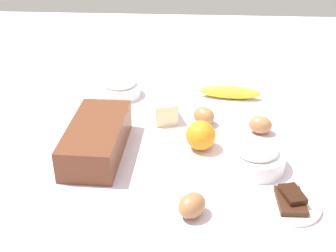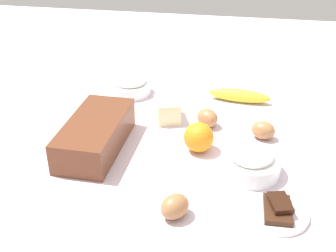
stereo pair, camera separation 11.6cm
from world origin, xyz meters
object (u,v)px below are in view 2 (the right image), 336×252
egg_near_butter (175,206)px  egg_loose (263,130)px  sugar_bowl (130,85)px  banana (239,96)px  loaf_pan (95,134)px  flour_bowl (251,162)px  chocolate_plate (277,211)px  butter_block (167,110)px  egg_beside_bowl (207,118)px  orange_fruit (199,137)px

egg_near_butter → egg_loose: bearing=-27.4°
sugar_bowl → banana: size_ratio=0.68×
egg_loose → loaf_pan: bearing=106.3°
loaf_pan → banana: bearing=-44.8°
flour_bowl → egg_loose: size_ratio=2.24×
sugar_bowl → chocolate_plate: size_ratio=0.99×
butter_block → egg_beside_bowl: bearing=-99.8°
orange_fruit → chocolate_plate: orange_fruit is taller
banana → egg_beside_bowl: egg_beside_bowl is taller
sugar_bowl → orange_fruit: bearing=-139.7°
banana → egg_loose: bearing=-161.7°
orange_fruit → egg_loose: 0.19m
orange_fruit → banana: bearing=-17.0°
loaf_pan → banana: size_ratio=1.49×
loaf_pan → egg_near_butter: loaf_pan is taller
butter_block → sugar_bowl: bearing=44.6°
egg_near_butter → egg_beside_bowl: bearing=-4.1°
butter_block → chocolate_plate: (-0.37, -0.30, -0.02)m
loaf_pan → egg_beside_bowl: (0.16, -0.27, -0.02)m
sugar_bowl → chocolate_plate: sugar_bowl is taller
flour_bowl → egg_beside_bowl: bearing=30.6°
loaf_pan → butter_block: (0.18, -0.15, -0.01)m
loaf_pan → sugar_bowl: bearing=0.6°
banana → orange_fruit: 0.31m
loaf_pan → egg_loose: bearing=-72.0°
egg_near_butter → sugar_bowl: bearing=22.9°
orange_fruit → sugar_bowl: bearing=40.3°
butter_block → egg_near_butter: (-0.41, -0.09, -0.00)m
egg_beside_bowl → sugar_bowl: bearing=57.3°
banana → chocolate_plate: 0.53m
flour_bowl → egg_beside_bowl: 0.24m
loaf_pan → sugar_bowl: size_ratio=2.20×
sugar_bowl → egg_near_butter: (-0.56, -0.24, -0.00)m
sugar_bowl → butter_block: sugar_bowl is taller
sugar_bowl → butter_block: bearing=-135.4°
orange_fruit → flour_bowl: bearing=-120.1°
butter_block → egg_near_butter: butter_block is taller
egg_beside_bowl → egg_near_butter: bearing=175.9°
egg_near_butter → flour_bowl: bearing=-39.3°
banana → orange_fruit: bearing=163.0°
loaf_pan → egg_loose: (0.12, -0.42, -0.02)m
banana → egg_beside_bowl: bearing=154.2°
chocolate_plate → egg_near_butter: bearing=100.8°
egg_loose → chocolate_plate: bearing=-174.9°
orange_fruit → egg_loose: size_ratio=1.22×
sugar_bowl → banana: (0.00, -0.35, -0.01)m
loaf_pan → butter_block: size_ratio=3.15×
flour_bowl → egg_beside_bowl: (0.21, 0.12, -0.01)m
butter_block → egg_loose: 0.28m
orange_fruit → egg_beside_bowl: orange_fruit is taller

